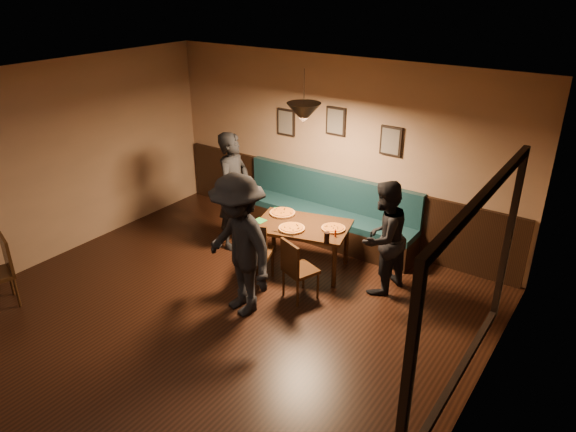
# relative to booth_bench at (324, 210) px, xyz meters

# --- Properties ---
(floor) EXTENTS (7.00, 7.00, 0.00)m
(floor) POSITION_rel_booth_bench_xyz_m (0.00, -3.20, -0.50)
(floor) COLOR black
(floor) RESTS_ON ground
(ceiling) EXTENTS (7.00, 7.00, 0.00)m
(ceiling) POSITION_rel_booth_bench_xyz_m (0.00, -3.20, 2.30)
(ceiling) COLOR silver
(ceiling) RESTS_ON ground
(wall_back) EXTENTS (6.00, 0.00, 6.00)m
(wall_back) POSITION_rel_booth_bench_xyz_m (0.00, 0.30, 0.90)
(wall_back) COLOR #8C704F
(wall_back) RESTS_ON ground
(wall_left) EXTENTS (0.00, 7.00, 7.00)m
(wall_left) POSITION_rel_booth_bench_xyz_m (-3.00, -3.20, 0.90)
(wall_left) COLOR #8C704F
(wall_left) RESTS_ON ground
(wall_right) EXTENTS (0.00, 7.00, 7.00)m
(wall_right) POSITION_rel_booth_bench_xyz_m (3.00, -3.20, 0.90)
(wall_right) COLOR #8C704F
(wall_right) RESTS_ON ground
(wainscot) EXTENTS (5.88, 0.06, 1.00)m
(wainscot) POSITION_rel_booth_bench_xyz_m (0.00, 0.27, 0.00)
(wainscot) COLOR black
(wainscot) RESTS_ON ground
(booth_bench) EXTENTS (3.00, 0.60, 1.00)m
(booth_bench) POSITION_rel_booth_bench_xyz_m (0.00, 0.00, 0.00)
(booth_bench) COLOR #0F232D
(booth_bench) RESTS_ON ground
(window_frame) EXTENTS (0.06, 2.56, 1.86)m
(window_frame) POSITION_rel_booth_bench_xyz_m (2.96, -2.70, 1.00)
(window_frame) COLOR black
(window_frame) RESTS_ON wall_right
(window_glass) EXTENTS (0.00, 2.40, 2.40)m
(window_glass) POSITION_rel_booth_bench_xyz_m (2.93, -2.70, 1.00)
(window_glass) COLOR black
(window_glass) RESTS_ON wall_right
(picture_left) EXTENTS (0.32, 0.04, 0.42)m
(picture_left) POSITION_rel_booth_bench_xyz_m (-0.90, 0.27, 1.20)
(picture_left) COLOR black
(picture_left) RESTS_ON wall_back
(picture_center) EXTENTS (0.32, 0.04, 0.42)m
(picture_center) POSITION_rel_booth_bench_xyz_m (0.00, 0.27, 1.35)
(picture_center) COLOR black
(picture_center) RESTS_ON wall_back
(picture_right) EXTENTS (0.32, 0.04, 0.42)m
(picture_right) POSITION_rel_booth_bench_xyz_m (0.90, 0.27, 1.20)
(picture_right) COLOR black
(picture_right) RESTS_ON wall_back
(pendant_lamp) EXTENTS (0.44, 0.44, 0.25)m
(pendant_lamp) POSITION_rel_booth_bench_xyz_m (0.22, -0.94, 1.75)
(pendant_lamp) COLOR black
(pendant_lamp) RESTS_ON ceiling
(dining_table) EXTENTS (1.45, 1.12, 0.68)m
(dining_table) POSITION_rel_booth_bench_xyz_m (0.22, -0.94, -0.16)
(dining_table) COLOR #301E0D
(dining_table) RESTS_ON floor
(chair_near_left) EXTENTS (0.54, 0.54, 0.95)m
(chair_near_left) POSITION_rel_booth_bench_xyz_m (-0.09, -1.61, -0.03)
(chair_near_left) COLOR black
(chair_near_left) RESTS_ON floor
(chair_near_right) EXTENTS (0.48, 0.48, 0.84)m
(chair_near_right) POSITION_rel_booth_bench_xyz_m (0.61, -1.58, -0.08)
(chair_near_right) COLOR black
(chair_near_right) RESTS_ON floor
(diner_left) EXTENTS (0.53, 0.71, 1.80)m
(diner_left) POSITION_rel_booth_bench_xyz_m (-1.01, -0.93, 0.40)
(diner_left) COLOR black
(diner_left) RESTS_ON floor
(diner_right) EXTENTS (0.72, 0.85, 1.54)m
(diner_right) POSITION_rel_booth_bench_xyz_m (1.38, -0.83, 0.27)
(diner_right) COLOR black
(diner_right) RESTS_ON floor
(diner_front) EXTENTS (1.32, 1.00, 1.81)m
(diner_front) POSITION_rel_booth_bench_xyz_m (0.16, -2.24, 0.40)
(diner_front) COLOR black
(diner_front) RESTS_ON floor
(pizza_a) EXTENTS (0.45, 0.45, 0.04)m
(pizza_a) POSITION_rel_booth_bench_xyz_m (-0.21, -0.81, 0.21)
(pizza_a) COLOR orange
(pizza_a) RESTS_ON dining_table
(pizza_b) EXTENTS (0.47, 0.47, 0.04)m
(pizza_b) POSITION_rel_booth_bench_xyz_m (0.18, -1.15, 0.21)
(pizza_b) COLOR orange
(pizza_b) RESTS_ON dining_table
(pizza_c) EXTENTS (0.42, 0.42, 0.04)m
(pizza_c) POSITION_rel_booth_bench_xyz_m (0.64, -0.83, 0.20)
(pizza_c) COLOR #C58725
(pizza_c) RESTS_ON dining_table
(soda_glass) EXTENTS (0.08, 0.08, 0.15)m
(soda_glass) POSITION_rel_booth_bench_xyz_m (0.77, -1.22, 0.26)
(soda_glass) COLOR black
(soda_glass) RESTS_ON dining_table
(tabasco_bottle) EXTENTS (0.04, 0.04, 0.12)m
(tabasco_bottle) POSITION_rel_booth_bench_xyz_m (0.78, -1.00, 0.24)
(tabasco_bottle) COLOR maroon
(tabasco_bottle) RESTS_ON dining_table
(napkin_a) EXTENTS (0.20, 0.20, 0.01)m
(napkin_a) POSITION_rel_booth_bench_xyz_m (-0.35, -0.72, 0.19)
(napkin_a) COLOR #228037
(napkin_a) RESTS_ON dining_table
(napkin_b) EXTENTS (0.17, 0.17, 0.01)m
(napkin_b) POSITION_rel_booth_bench_xyz_m (-0.34, -1.18, 0.19)
(napkin_b) COLOR #1D6D2B
(napkin_b) RESTS_ON dining_table
(cutlery_set) EXTENTS (0.18, 0.04, 0.00)m
(cutlery_set) POSITION_rel_booth_bench_xyz_m (0.15, -1.33, 0.19)
(cutlery_set) COLOR silver
(cutlery_set) RESTS_ON dining_table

